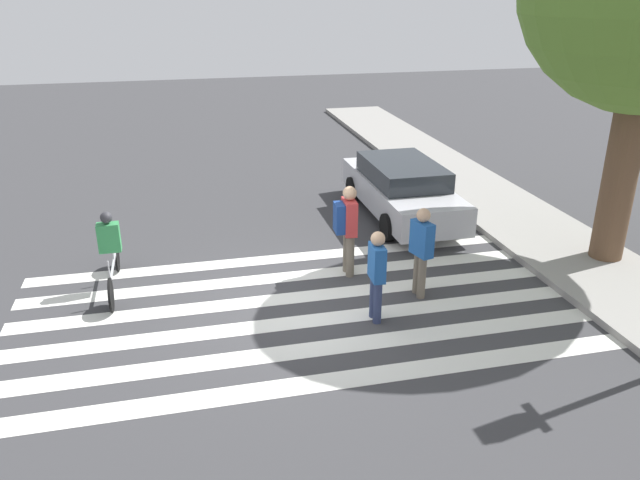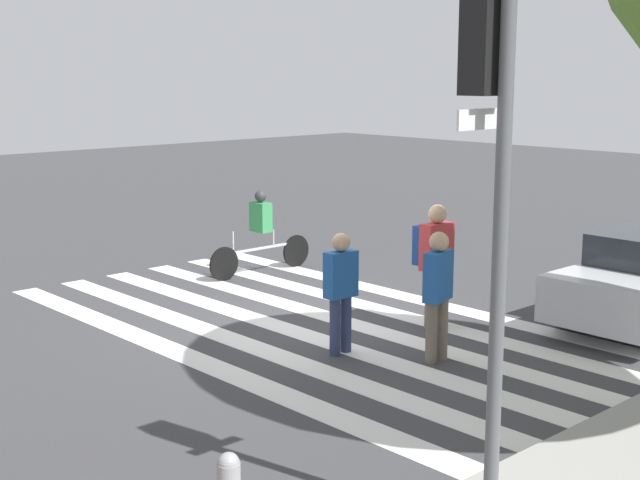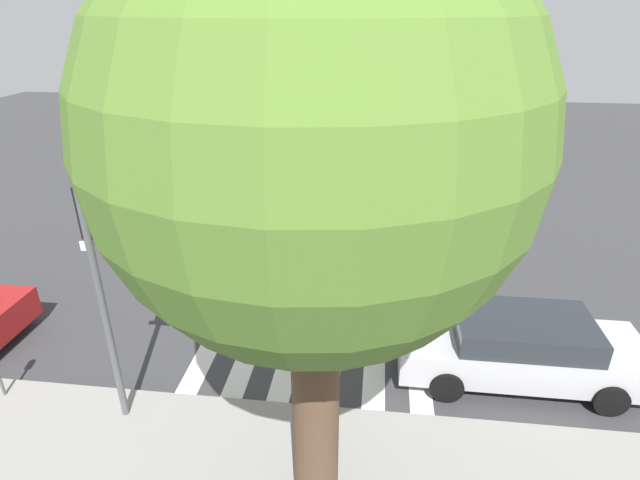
{
  "view_description": "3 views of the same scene",
  "coord_description": "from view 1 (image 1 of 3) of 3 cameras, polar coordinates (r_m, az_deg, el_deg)",
  "views": [
    {
      "loc": [
        9.76,
        -1.85,
        5.48
      ],
      "look_at": [
        -0.59,
        0.61,
        1.07
      ],
      "focal_mm": 35.0,
      "sensor_mm": 36.0,
      "label": 1
    },
    {
      "loc": [
        8.73,
        9.62,
        3.77
      ],
      "look_at": [
        -0.12,
        0.04,
        1.29
      ],
      "focal_mm": 50.0,
      "sensor_mm": 36.0,
      "label": 2
    },
    {
      "loc": [
        -1.21,
        12.0,
        6.85
      ],
      "look_at": [
        0.13,
        0.68,
        1.49
      ],
      "focal_mm": 28.0,
      "sensor_mm": 36.0,
      "label": 3
    }
  ],
  "objects": [
    {
      "name": "cyclist_near_curb",
      "position": [
        12.34,
        -18.62,
        -0.72
      ],
      "size": [
        2.37,
        0.4,
        1.58
      ],
      "rotation": [
        0.0,
        0.0,
        0.0
      ],
      "color": "black",
      "rests_on": "ground_plane"
    },
    {
      "name": "car_parked_dark_suv",
      "position": [
        15.71,
        7.48,
        4.71
      ],
      "size": [
        4.75,
        1.92,
        1.4
      ],
      "rotation": [
        0.0,
        0.0,
        -0.0
      ],
      "color": "#B7B7BC",
      "rests_on": "ground_plane"
    },
    {
      "name": "sidewalk_curb",
      "position": [
        13.79,
        24.1,
        -2.69
      ],
      "size": [
        36.0,
        2.5,
        0.14
      ],
      "color": "gray",
      "rests_on": "ground_plane"
    },
    {
      "name": "pedestrian_adult_blue_shirt",
      "position": [
        10.64,
        5.21,
        -2.86
      ],
      "size": [
        0.47,
        0.25,
        1.66
      ],
      "rotation": [
        0.0,
        0.0,
        3.09
      ],
      "color": "navy",
      "rests_on": "ground_plane"
    },
    {
      "name": "pedestrian_adult_yellow_jacket",
      "position": [
        11.59,
        9.25,
        -0.66
      ],
      "size": [
        0.52,
        0.33,
        1.73
      ],
      "rotation": [
        0.0,
        0.0,
        3.4
      ],
      "color": "#6B6051",
      "rests_on": "ground_plane"
    },
    {
      "name": "crosswalk_stripes",
      "position": [
        11.35,
        -2.32,
        -6.37
      ],
      "size": [
        4.99,
        10.0,
        0.01
      ],
      "color": "silver",
      "rests_on": "ground_plane"
    },
    {
      "name": "pedestrian_adult_tall_backpack",
      "position": [
        12.26,
        2.49,
        1.48
      ],
      "size": [
        0.53,
        0.44,
        1.85
      ],
      "rotation": [
        0.0,
        0.0,
        -0.06
      ],
      "color": "#6B6051",
      "rests_on": "ground_plane"
    },
    {
      "name": "ground_plane",
      "position": [
        11.35,
        -2.32,
        -6.39
      ],
      "size": [
        60.0,
        60.0,
        0.0
      ],
      "primitive_type": "plane",
      "color": "#38383A"
    }
  ]
}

